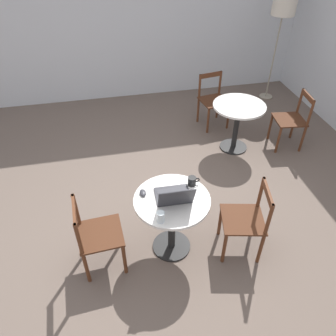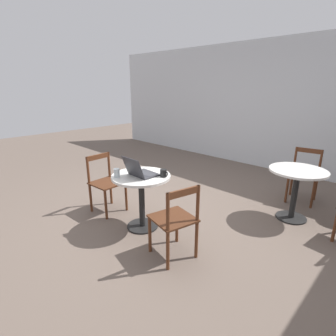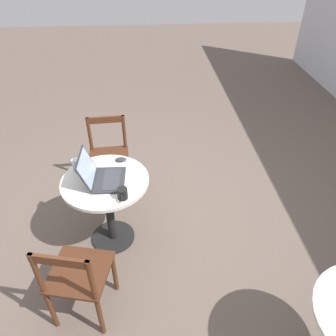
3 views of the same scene
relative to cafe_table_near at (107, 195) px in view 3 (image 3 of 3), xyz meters
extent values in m
plane|color=#66564C|center=(-0.09, 0.42, -0.55)|extent=(16.00, 16.00, 0.00)
cylinder|color=black|center=(0.00, 0.00, -0.54)|extent=(0.40, 0.40, 0.02)
cylinder|color=black|center=(0.00, 0.00, -0.19)|extent=(0.07, 0.07, 0.66)
cylinder|color=silver|center=(0.00, 0.00, 0.15)|extent=(0.73, 0.73, 0.03)
cylinder|color=#562D19|center=(0.47, -0.29, -0.33)|extent=(0.04, 0.04, 0.43)
cylinder|color=#562D19|center=(0.55, 0.06, -0.33)|extent=(0.04, 0.04, 0.43)
cylinder|color=#562D19|center=(0.82, -0.37, -0.33)|extent=(0.04, 0.04, 0.43)
cylinder|color=#562D19|center=(0.90, -0.02, -0.33)|extent=(0.04, 0.04, 0.43)
cube|color=#492715|center=(0.69, -0.15, -0.11)|extent=(0.49, 0.49, 0.02)
cylinder|color=#562D19|center=(0.82, -0.37, 0.09)|extent=(0.04, 0.04, 0.38)
cylinder|color=#562D19|center=(0.90, -0.02, 0.09)|extent=(0.04, 0.04, 0.38)
cube|color=#562D19|center=(0.86, -0.19, 0.25)|extent=(0.11, 0.39, 0.07)
cylinder|color=#562D19|center=(-0.54, 0.15, -0.33)|extent=(0.04, 0.04, 0.43)
cylinder|color=#562D19|center=(-0.51, -0.21, -0.33)|extent=(0.04, 0.04, 0.43)
cylinder|color=#562D19|center=(-0.90, 0.12, -0.33)|extent=(0.04, 0.04, 0.43)
cylinder|color=#562D19|center=(-0.87, -0.24, -0.33)|extent=(0.04, 0.04, 0.43)
cube|color=#492715|center=(-0.70, -0.04, -0.11)|extent=(0.44, 0.44, 0.02)
cylinder|color=#562D19|center=(-0.90, 0.12, 0.09)|extent=(0.04, 0.04, 0.38)
cylinder|color=#562D19|center=(-0.87, -0.24, 0.09)|extent=(0.04, 0.04, 0.38)
cube|color=#562D19|center=(-0.88, -0.06, 0.25)|extent=(0.05, 0.39, 0.07)
cube|color=#2D2D33|center=(0.02, 0.04, 0.18)|extent=(0.34, 0.26, 0.02)
cube|color=#38383D|center=(0.02, 0.06, 0.19)|extent=(0.29, 0.15, 0.00)
cube|color=#2D2D33|center=(0.01, -0.13, 0.30)|extent=(0.33, 0.11, 0.24)
cube|color=#9EB2C6|center=(0.01, -0.12, 0.31)|extent=(0.31, 0.09, 0.21)
ellipsoid|color=#2D2D33|center=(-0.26, 0.12, 0.18)|extent=(0.06, 0.10, 0.03)
cylinder|color=black|center=(0.24, 0.16, 0.21)|extent=(0.08, 0.08, 0.09)
torus|color=black|center=(0.29, 0.16, 0.22)|extent=(0.05, 0.01, 0.05)
cylinder|color=silver|center=(-0.16, -0.25, 0.22)|extent=(0.07, 0.07, 0.11)
camera|label=1|loc=(-0.49, -2.15, 2.34)|focal=35.00mm
camera|label=2|loc=(2.37, -1.95, 1.22)|focal=28.00mm
camera|label=3|loc=(2.14, 0.37, 1.88)|focal=35.00mm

